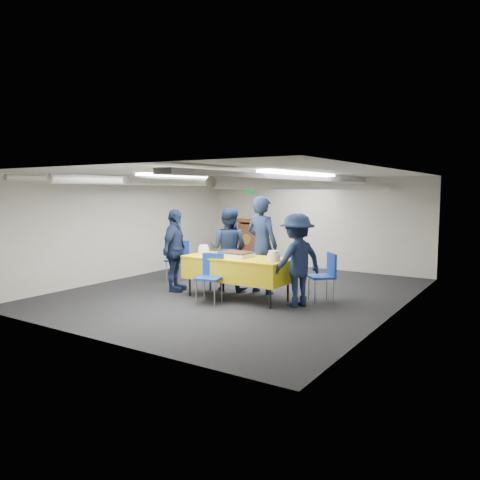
% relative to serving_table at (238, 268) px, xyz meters
% --- Properties ---
extents(ground, '(7.00, 7.00, 0.00)m').
position_rel_serving_table_xyz_m(ground, '(-0.30, 0.48, -0.56)').
color(ground, black).
rests_on(ground, ground).
extents(room_shell, '(6.00, 7.00, 2.30)m').
position_rel_serving_table_xyz_m(room_shell, '(-0.20, 0.89, 1.25)').
color(room_shell, beige).
rests_on(room_shell, ground).
extents(serving_table, '(1.97, 0.88, 0.77)m').
position_rel_serving_table_xyz_m(serving_table, '(0.00, 0.00, 0.00)').
color(serving_table, black).
rests_on(serving_table, ground).
extents(sheet_cake, '(0.56, 0.44, 0.10)m').
position_rel_serving_table_xyz_m(sheet_cake, '(-0.04, 0.01, 0.26)').
color(sheet_cake, white).
rests_on(sheet_cake, serving_table).
extents(plate_stack_left, '(0.21, 0.21, 0.18)m').
position_rel_serving_table_xyz_m(plate_stack_left, '(-0.74, -0.05, 0.29)').
color(plate_stack_left, white).
rests_on(plate_stack_left, serving_table).
extents(plate_stack_right, '(0.22, 0.22, 0.18)m').
position_rel_serving_table_xyz_m(plate_stack_right, '(0.78, -0.05, 0.29)').
color(plate_stack_right, white).
rests_on(plate_stack_right, serving_table).
extents(podium, '(0.62, 0.53, 1.25)m').
position_rel_serving_table_xyz_m(podium, '(-1.90, 3.53, 0.05)').
color(podium, brown).
rests_on(podium, ground).
extents(chair_near, '(0.51, 0.51, 0.87)m').
position_rel_serving_table_xyz_m(chair_near, '(-0.24, -0.50, -0.03)').
color(chair_near, gray).
rests_on(chair_near, ground).
extents(chair_right, '(0.59, 0.59, 0.87)m').
position_rel_serving_table_xyz_m(chair_right, '(1.44, 0.67, -0.03)').
color(chair_right, gray).
rests_on(chair_right, ground).
extents(chair_left, '(0.50, 0.50, 0.87)m').
position_rel_serving_table_xyz_m(chair_left, '(-2.11, 0.82, -0.03)').
color(chair_left, gray).
rests_on(chair_left, ground).
extents(sailor_a, '(0.73, 0.53, 1.87)m').
position_rel_serving_table_xyz_m(sailor_a, '(0.13, 0.65, 0.38)').
color(sailor_a, black).
rests_on(sailor_a, ground).
extents(sailor_b, '(0.90, 0.76, 1.64)m').
position_rel_serving_table_xyz_m(sailor_b, '(-0.57, 0.53, 0.26)').
color(sailor_b, black).
rests_on(sailor_b, ground).
extents(sailor_c, '(0.68, 1.03, 1.62)m').
position_rel_serving_table_xyz_m(sailor_c, '(-1.40, -0.12, 0.25)').
color(sailor_c, black).
rests_on(sailor_c, ground).
extents(sailor_d, '(0.95, 1.18, 1.59)m').
position_rel_serving_table_xyz_m(sailor_d, '(1.14, 0.10, 0.24)').
color(sailor_d, black).
rests_on(sailor_d, ground).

